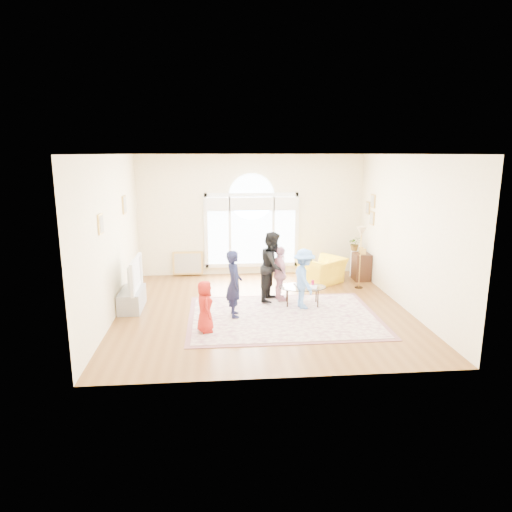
{
  "coord_description": "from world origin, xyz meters",
  "views": [
    {
      "loc": [
        -0.96,
        -9.07,
        3.22
      ],
      "look_at": [
        -0.12,
        0.3,
        1.1
      ],
      "focal_mm": 32.0,
      "sensor_mm": 36.0,
      "label": 1
    }
  ],
  "objects": [
    {
      "name": "room_shell",
      "position": [
        0.01,
        2.83,
        1.57
      ],
      "size": [
        6.0,
        6.0,
        6.0
      ],
      "color": "#FDF1C4",
      "rests_on": "ground"
    },
    {
      "name": "floor_lamp",
      "position": [
        2.5,
        1.39,
        1.28
      ],
      "size": [
        0.3,
        0.3,
        1.51
      ],
      "color": "black",
      "rests_on": "ground"
    },
    {
      "name": "child_pink",
      "position": [
        0.44,
        0.54,
        0.63
      ],
      "size": [
        0.41,
        0.75,
        1.22
      ],
      "primitive_type": "imported",
      "rotation": [
        0.0,
        0.0,
        1.74
      ],
      "color": "#EAA4B5",
      "rests_on": "area_rug"
    },
    {
      "name": "television",
      "position": [
        -2.74,
        0.3,
        0.76
      ],
      "size": [
        0.18,
        1.18,
        0.68
      ],
      "color": "black",
      "rests_on": "tv_console"
    },
    {
      "name": "child_navy",
      "position": [
        -0.62,
        -0.37,
        0.69
      ],
      "size": [
        0.36,
        0.52,
        1.34
      ],
      "primitive_type": "imported",
      "rotation": [
        0.0,
        0.0,
        1.66
      ],
      "color": "#161937",
      "rests_on": "area_rug"
    },
    {
      "name": "rug_border",
      "position": [
        0.37,
        -0.47,
        0.01
      ],
      "size": [
        3.8,
        2.8,
        0.01
      ],
      "primitive_type": "cube",
      "color": "#7E4F51",
      "rests_on": "ground"
    },
    {
      "name": "child_black",
      "position": [
        0.28,
        0.58,
        0.79
      ],
      "size": [
        0.84,
        0.92,
        1.54
      ],
      "primitive_type": "imported",
      "rotation": [
        0.0,
        0.0,
        1.14
      ],
      "color": "black",
      "rests_on": "area_rug"
    },
    {
      "name": "coffee_table",
      "position": [
        0.87,
        0.21,
        0.4
      ],
      "size": [
        1.08,
        0.76,
        0.54
      ],
      "rotation": [
        0.0,
        0.0,
        -0.12
      ],
      "color": "silver",
      "rests_on": "ground"
    },
    {
      "name": "potted_plant",
      "position": [
        2.7,
        2.47,
        0.89
      ],
      "size": [
        0.34,
        0.3,
        0.37
      ],
      "primitive_type": "imported",
      "rotation": [
        0.0,
        0.0,
        -0.03
      ],
      "color": "#33722D",
      "rests_on": "plant_pedestal"
    },
    {
      "name": "area_rug",
      "position": [
        0.37,
        -0.47,
        0.01
      ],
      "size": [
        3.6,
        2.6,
        0.02
      ],
      "primitive_type": "cube",
      "color": "beige",
      "rests_on": "ground"
    },
    {
      "name": "child_blue",
      "position": [
        0.86,
        0.01,
        0.65
      ],
      "size": [
        0.55,
        0.86,
        1.27
      ],
      "primitive_type": "imported",
      "rotation": [
        0.0,
        0.0,
        1.68
      ],
      "color": "#5F97EC",
      "rests_on": "area_rug"
    },
    {
      "name": "tv_console",
      "position": [
        -2.75,
        0.3,
        0.21
      ],
      "size": [
        0.45,
        1.0,
        0.42
      ],
      "primitive_type": "cube",
      "color": "gray",
      "rests_on": "ground"
    },
    {
      "name": "leaning_picture",
      "position": [
        -1.72,
        2.9,
        0.0
      ],
      "size": [
        0.8,
        0.14,
        0.62
      ],
      "primitive_type": "cube",
      "rotation": [
        -0.14,
        0.0,
        0.0
      ],
      "color": "tan",
      "rests_on": "ground"
    },
    {
      "name": "plant_pedestal",
      "position": [
        2.7,
        2.47,
        0.35
      ],
      "size": [
        0.2,
        0.2,
        0.7
      ],
      "primitive_type": "cylinder",
      "color": "white",
      "rests_on": "ground"
    },
    {
      "name": "armchair",
      "position": [
        1.71,
        1.88,
        0.33
      ],
      "size": [
        1.33,
        1.3,
        0.65
      ],
      "primitive_type": "imported",
      "rotation": [
        0.0,
        0.0,
        3.78
      ],
      "color": "yellow",
      "rests_on": "ground"
    },
    {
      "name": "ground",
      "position": [
        0.0,
        0.0,
        0.0
      ],
      "size": [
        6.0,
        6.0,
        0.0
      ],
      "primitive_type": "plane",
      "color": "brown",
      "rests_on": "ground"
    },
    {
      "name": "child_red",
      "position": [
        -1.18,
        -1.14,
        0.5
      ],
      "size": [
        0.38,
        0.51,
        0.96
      ],
      "primitive_type": "imported",
      "rotation": [
        0.0,
        0.0,
        1.73
      ],
      "color": "#AB1D15",
      "rests_on": "area_rug"
    },
    {
      "name": "side_cabinet",
      "position": [
        2.78,
        2.09,
        0.35
      ],
      "size": [
        0.4,
        0.5,
        0.7
      ],
      "primitive_type": "cube",
      "color": "black",
      "rests_on": "ground"
    }
  ]
}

